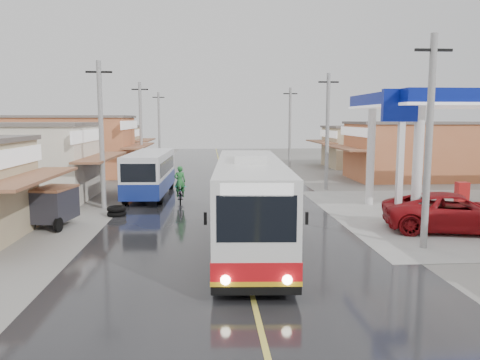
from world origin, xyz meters
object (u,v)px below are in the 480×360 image
(second_bus, at_px, (150,173))
(jeepney, at_px, (455,212))
(cyclist, at_px, (180,191))
(coach_bus, at_px, (250,202))
(tyre_stack, at_px, (117,211))
(tricycle_near, at_px, (54,204))

(second_bus, height_order, jeepney, second_bus)
(jeepney, distance_m, cyclist, 14.61)
(coach_bus, distance_m, cyclist, 10.13)
(tyre_stack, bearing_deg, cyclist, 47.65)
(cyclist, bearing_deg, second_bus, 122.21)
(cyclist, distance_m, tyre_stack, 4.53)
(tricycle_near, bearing_deg, coach_bus, -15.14)
(jeepney, height_order, cyclist, cyclist)
(jeepney, bearing_deg, coach_bus, 113.72)
(second_bus, relative_size, tricycle_near, 3.24)
(second_bus, xyz_separation_m, jeepney, (14.52, -10.45, -0.66))
(coach_bus, bearing_deg, jeepney, 14.79)
(coach_bus, xyz_separation_m, second_bus, (-5.30, 12.34, -0.25))
(second_bus, relative_size, tyre_stack, 8.70)
(coach_bus, distance_m, jeepney, 9.46)
(second_bus, bearing_deg, tricycle_near, -109.98)
(tricycle_near, height_order, tyre_stack, tricycle_near)
(second_bus, xyz_separation_m, tricycle_near, (-3.33, -8.38, -0.45))
(coach_bus, relative_size, jeepney, 1.93)
(second_bus, distance_m, jeepney, 17.90)
(coach_bus, height_order, cyclist, coach_bus)
(coach_bus, xyz_separation_m, jeepney, (9.22, 1.90, -0.91))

